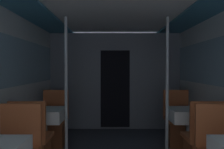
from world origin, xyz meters
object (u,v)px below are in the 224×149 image
object	(u,v)px
dining_table_right_1	(188,117)
chair_right_far_1	(177,128)
chair_left_far_1	(53,128)
dining_table_left_1	(43,117)
support_pole_left_1	(65,87)
support_pole_right_1	(166,87)

from	to	relation	value
dining_table_right_1	chair_right_far_1	distance (m)	0.67
chair_left_far_1	dining_table_left_1	bearing A→B (deg)	90.00
support_pole_left_1	chair_right_far_1	distance (m)	2.08
chair_right_far_1	dining_table_left_1	bearing A→B (deg)	15.10
dining_table_left_1	support_pole_left_1	world-z (taller)	support_pole_left_1
dining_table_right_1	chair_right_far_1	size ratio (longest dim) A/B	0.77
chair_right_far_1	support_pole_right_1	bearing A→B (deg)	60.74
chair_left_far_1	dining_table_right_1	xyz separation A→B (m)	(2.18, -0.59, 0.31)
dining_table_left_1	support_pole_right_1	xyz separation A→B (m)	(1.85, 0.00, 0.45)
support_pole_left_1	dining_table_right_1	world-z (taller)	support_pole_left_1
dining_table_right_1	support_pole_right_1	bearing A→B (deg)	180.00
dining_table_left_1	chair_right_far_1	world-z (taller)	chair_right_far_1
support_pole_left_1	dining_table_right_1	xyz separation A→B (m)	(1.85, 0.00, -0.45)
dining_table_left_1	support_pole_left_1	size ratio (longest dim) A/B	0.35
dining_table_left_1	chair_left_far_1	xyz separation A→B (m)	(-0.00, 0.59, -0.31)
chair_left_far_1	dining_table_right_1	size ratio (longest dim) A/B	1.30
dining_table_left_1	dining_table_right_1	distance (m)	2.18
dining_table_left_1	support_pole_right_1	world-z (taller)	support_pole_right_1
support_pole_right_1	support_pole_left_1	bearing A→B (deg)	180.00
dining_table_left_1	support_pole_left_1	bearing A→B (deg)	0.00
dining_table_left_1	support_pole_left_1	xyz separation A→B (m)	(0.33, 0.00, 0.45)
dining_table_left_1	dining_table_right_1	xyz separation A→B (m)	(2.18, 0.00, 0.00)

